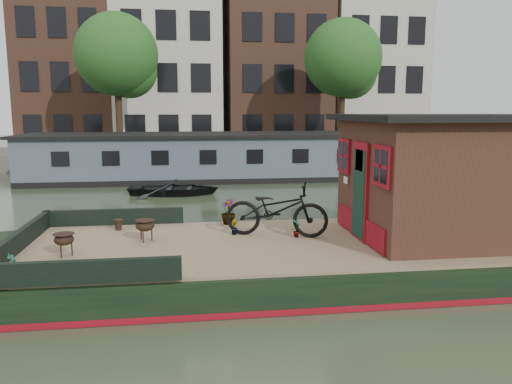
{
  "coord_description": "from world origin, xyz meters",
  "views": [
    {
      "loc": [
        -2.88,
        -9.16,
        3.14
      ],
      "look_at": [
        -1.55,
        0.5,
        1.55
      ],
      "focal_mm": 35.0,
      "sensor_mm": 36.0,
      "label": 1
    }
  ],
  "objects": [
    {
      "name": "ground",
      "position": [
        0.0,
        0.0,
        0.0
      ],
      "size": [
        120.0,
        120.0,
        0.0
      ],
      "primitive_type": "plane",
      "color": "#2C3823",
      "rests_on": "ground"
    },
    {
      "name": "houseboat_hull",
      "position": [
        -1.33,
        0.0,
        0.27
      ],
      "size": [
        14.01,
        4.02,
        0.6
      ],
      "color": "black",
      "rests_on": "ground"
    },
    {
      "name": "houseboat_deck",
      "position": [
        0.0,
        0.0,
        0.62
      ],
      "size": [
        11.8,
        3.8,
        0.05
      ],
      "primitive_type": "cube",
      "color": "#98825E",
      "rests_on": "houseboat_hull"
    },
    {
      "name": "bow_bulwark",
      "position": [
        -5.07,
        0.0,
        0.82
      ],
      "size": [
        3.0,
        4.0,
        0.35
      ],
      "color": "black",
      "rests_on": "houseboat_deck"
    },
    {
      "name": "cabin",
      "position": [
        2.19,
        0.0,
        1.88
      ],
      "size": [
        4.0,
        3.5,
        2.42
      ],
      "color": "black",
      "rests_on": "houseboat_deck"
    },
    {
      "name": "bicycle",
      "position": [
        -1.14,
        0.45,
        1.19
      ],
      "size": [
        2.18,
        1.31,
        1.08
      ],
      "primitive_type": "imported",
      "rotation": [
        0.0,
        0.0,
        1.26
      ],
      "color": "black",
      "rests_on": "houseboat_deck"
    },
    {
      "name": "potted_plant_a",
      "position": [
        -0.77,
        0.28,
        0.85
      ],
      "size": [
        0.24,
        0.26,
        0.41
      ],
      "primitive_type": "imported",
      "rotation": [
        0.0,
        0.0,
        0.96
      ],
      "color": "brown",
      "rests_on": "houseboat_deck"
    },
    {
      "name": "potted_plant_b",
      "position": [
        -1.97,
        0.69,
        0.8
      ],
      "size": [
        0.18,
        0.2,
        0.31
      ],
      "primitive_type": "imported",
      "rotation": [
        0.0,
        0.0,
        1.87
      ],
      "color": "brown",
      "rests_on": "houseboat_deck"
    },
    {
      "name": "potted_plant_d",
      "position": [
        -2.01,
        1.66,
        0.93
      ],
      "size": [
        0.44,
        0.44,
        0.56
      ],
      "primitive_type": "imported",
      "rotation": [
        0.0,
        0.0,
        5.31
      ],
      "color": "#9E322B",
      "rests_on": "houseboat_deck"
    },
    {
      "name": "potted_plant_e",
      "position": [
        -5.6,
        -1.3,
        0.81
      ],
      "size": [
        0.14,
        0.19,
        0.32
      ],
      "primitive_type": "imported",
      "rotation": [
        0.0,
        0.0,
        1.38
      ],
      "color": "brown",
      "rests_on": "houseboat_deck"
    },
    {
      "name": "brazier_front",
      "position": [
        -5.02,
        -0.45,
        0.85
      ],
      "size": [
        0.41,
        0.41,
        0.41
      ],
      "primitive_type": null,
      "rotation": [
        0.0,
        0.0,
        -0.07
      ],
      "color": "black",
      "rests_on": "houseboat_deck"
    },
    {
      "name": "brazier_rear",
      "position": [
        -3.71,
        0.39,
        0.86
      ],
      "size": [
        0.43,
        0.43,
        0.42
      ],
      "primitive_type": null,
      "rotation": [
        0.0,
        0.0,
        0.1
      ],
      "color": "black",
      "rests_on": "houseboat_deck"
    },
    {
      "name": "bollard_port",
      "position": [
        -4.35,
        1.4,
        0.77
      ],
      "size": [
        0.2,
        0.2,
        0.23
      ],
      "primitive_type": "cylinder",
      "color": "black",
      "rests_on": "houseboat_deck"
    },
    {
      "name": "bollard_stbd",
      "position": [
        -5.6,
        -1.7,
        0.75
      ],
      "size": [
        0.17,
        0.17,
        0.19
      ],
      "primitive_type": "cylinder",
      "color": "black",
      "rests_on": "houseboat_deck"
    },
    {
      "name": "dinghy",
      "position": [
        -3.39,
        9.75,
        0.35
      ],
      "size": [
        3.66,
        2.83,
        0.7
      ],
      "primitive_type": "imported",
      "rotation": [
        0.0,
        0.0,
        1.44
      ],
      "color": "black",
      "rests_on": "ground"
    },
    {
      "name": "far_houseboat",
      "position": [
        0.0,
        14.0,
        0.97
      ],
      "size": [
        20.4,
        4.4,
        2.11
      ],
      "color": "#485360",
      "rests_on": "ground"
    },
    {
      "name": "quay",
      "position": [
        0.0,
        20.5,
        0.45
      ],
      "size": [
        60.0,
        6.0,
        0.9
      ],
      "primitive_type": "cube",
      "color": "#47443F",
      "rests_on": "ground"
    },
    {
      "name": "townhouse_row",
      "position": [
        0.15,
        27.5,
        7.9
      ],
      "size": [
        27.25,
        8.0,
        16.5
      ],
      "color": "brown",
      "rests_on": "ground"
    },
    {
      "name": "tree_left",
      "position": [
        -6.36,
        19.07,
        5.89
      ],
      "size": [
        4.4,
        4.4,
        7.4
      ],
      "color": "#332316",
      "rests_on": "quay"
    },
    {
      "name": "tree_right",
      "position": [
        6.14,
        19.07,
        5.89
      ],
      "size": [
        4.4,
        4.4,
        7.4
      ],
      "color": "#332316",
      "rests_on": "quay"
    }
  ]
}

